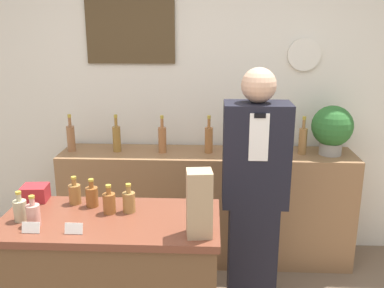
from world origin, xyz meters
TOP-DOWN VIEW (x-y plane):
  - back_wall at (-0.00, 2.00)m, footprint 5.20×0.09m
  - back_shelf at (0.15, 1.72)m, footprint 2.37×0.44m
  - shopkeeper at (0.47, 1.09)m, footprint 0.43×0.27m
  - potted_plant at (1.12, 1.72)m, footprint 0.32×0.32m
  - paper_bag at (0.13, 0.34)m, footprint 0.14×0.13m
  - price_card_left at (-0.72, 0.33)m, footprint 0.09×0.02m
  - price_card_right at (-0.50, 0.33)m, footprint 0.09×0.02m
  - gift_box at (-0.86, 0.73)m, footprint 0.16×0.14m
  - counter_bottle_0 at (-0.83, 0.46)m, footprint 0.07×0.07m
  - counter_bottle_1 at (-0.74, 0.41)m, footprint 0.07×0.07m
  - counter_bottle_2 at (-0.61, 0.69)m, footprint 0.07×0.07m
  - counter_bottle_3 at (-0.50, 0.66)m, footprint 0.07×0.07m
  - counter_bottle_4 at (-0.38, 0.57)m, footprint 0.07×0.07m
  - counter_bottle_5 at (-0.27, 0.60)m, footprint 0.07×0.07m
  - shelf_bottle_0 at (-0.96, 1.71)m, footprint 0.06×0.06m
  - shelf_bottle_1 at (-0.58, 1.72)m, footprint 0.06×0.06m
  - shelf_bottle_2 at (-0.21, 1.71)m, footprint 0.06×0.06m
  - shelf_bottle_3 at (0.16, 1.72)m, footprint 0.06×0.06m
  - shelf_bottle_4 at (0.53, 1.71)m, footprint 0.06×0.06m
  - shelf_bottle_5 at (0.90, 1.72)m, footprint 0.06×0.06m

SIDE VIEW (x-z plane):
  - back_shelf at x=0.15m, z-range 0.00..0.94m
  - shopkeeper at x=0.47m, z-range 0.00..1.68m
  - price_card_left at x=-0.72m, z-range 0.93..0.99m
  - price_card_right at x=-0.50m, z-range 0.93..0.99m
  - gift_box at x=-0.86m, z-range 0.93..1.02m
  - counter_bottle_0 at x=-0.83m, z-range 0.91..1.08m
  - counter_bottle_1 at x=-0.74m, z-range 0.91..1.08m
  - counter_bottle_2 at x=-0.61m, z-range 0.91..1.08m
  - counter_bottle_3 at x=-0.50m, z-range 0.91..1.08m
  - counter_bottle_4 at x=-0.38m, z-range 0.91..1.08m
  - counter_bottle_5 at x=-0.27m, z-range 0.91..1.08m
  - shelf_bottle_0 at x=-0.96m, z-range 0.90..1.21m
  - shelf_bottle_1 at x=-0.58m, z-range 0.90..1.21m
  - shelf_bottle_2 at x=-0.21m, z-range 0.90..1.21m
  - shelf_bottle_3 at x=0.16m, z-range 0.90..1.21m
  - shelf_bottle_4 at x=0.53m, z-range 0.90..1.21m
  - shelf_bottle_5 at x=0.90m, z-range 0.90..1.21m
  - paper_bag at x=0.13m, z-range 0.93..1.27m
  - potted_plant at x=1.12m, z-range 0.96..1.35m
  - back_wall at x=0.00m, z-range 0.01..2.71m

